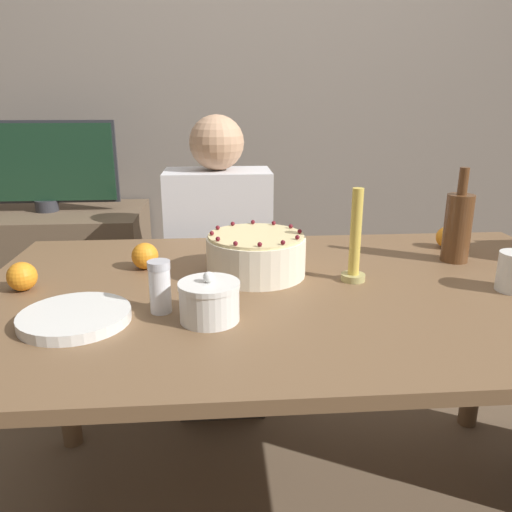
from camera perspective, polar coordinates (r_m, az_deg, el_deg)
The scene contains 14 objects.
wall_behind at distance 2.60m, azimuth 0.05°, elevation 18.96°, with size 8.00×0.05×2.60m.
dining_table at distance 1.33m, azimuth 4.82°, elevation -7.64°, with size 1.65×1.00×0.77m.
cake at distance 1.36m, azimuth -0.00°, elevation 0.16°, with size 0.27×0.27×0.13m.
sugar_bowl at distance 1.09m, azimuth -5.35°, elevation -5.14°, with size 0.13×0.13×0.11m.
sugar_shaker at distance 1.14m, azimuth -10.92°, elevation -3.44°, with size 0.05×0.05×0.12m.
plate_stack at distance 1.15m, azimuth -19.98°, elevation -6.57°, with size 0.24×0.24×0.02m.
candle at distance 1.33m, azimuth 11.24°, elevation 1.26°, with size 0.06×0.06×0.25m.
bottle at distance 1.58m, azimuth 22.06°, elevation 3.17°, with size 0.08×0.08×0.28m.
orange_fruit_0 at distance 1.38m, azimuth -25.17°, elevation -2.13°, with size 0.07×0.07×0.07m.
orange_fruit_1 at distance 1.45m, azimuth -12.57°, elevation 0.00°, with size 0.08×0.08×0.08m.
orange_fruit_2 at distance 1.73m, azimuth 21.00°, elevation 2.01°, with size 0.07×0.07×0.07m.
person_man_blue_shirt at distance 2.02m, azimuth -4.14°, elevation -3.44°, with size 0.40×0.34×1.18m.
side_cabinet at distance 2.55m, azimuth -21.75°, elevation -3.46°, with size 0.84×0.53×0.75m.
tv_monitor at distance 2.42m, azimuth -23.27°, elevation 9.60°, with size 0.65×0.10×0.40m.
Camera 1 is at (-0.20, -1.19, 1.23)m, focal length 35.00 mm.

